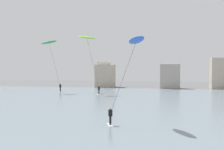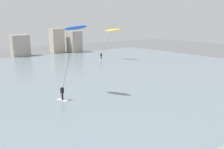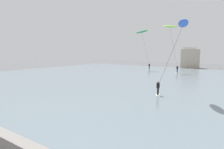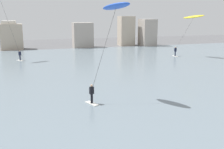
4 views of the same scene
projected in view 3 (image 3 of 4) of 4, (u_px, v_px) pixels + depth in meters
water_bay at (198, 85)px, 30.67m from camera, size 84.00×52.00×0.10m
kitesurfer_blue at (180, 31)px, 21.95m from camera, size 3.87×3.18×8.29m
kitesurfer_lime at (171, 31)px, 46.96m from camera, size 4.71×2.95×10.68m
kitesurfer_green at (143, 35)px, 52.57m from camera, size 3.90×2.75×10.12m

